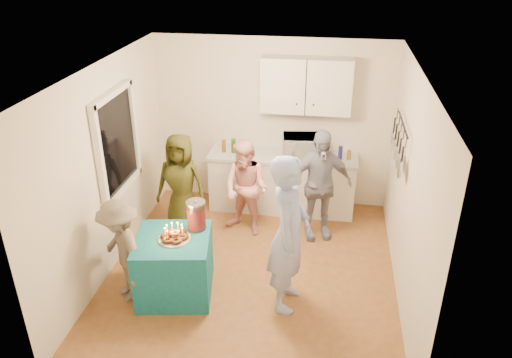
# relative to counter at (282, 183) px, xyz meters

# --- Properties ---
(floor) EXTENTS (4.00, 4.00, 0.00)m
(floor) POSITION_rel_counter_xyz_m (-0.20, -1.70, -0.43)
(floor) COLOR brown
(floor) RESTS_ON ground
(ceiling) EXTENTS (4.00, 4.00, 0.00)m
(ceiling) POSITION_rel_counter_xyz_m (-0.20, -1.70, 2.17)
(ceiling) COLOR white
(ceiling) RESTS_ON floor
(back_wall) EXTENTS (3.60, 3.60, 0.00)m
(back_wall) POSITION_rel_counter_xyz_m (-0.20, 0.30, 0.87)
(back_wall) COLOR silver
(back_wall) RESTS_ON floor
(left_wall) EXTENTS (4.00, 4.00, 0.00)m
(left_wall) POSITION_rel_counter_xyz_m (-2.00, -1.70, 0.87)
(left_wall) COLOR silver
(left_wall) RESTS_ON floor
(right_wall) EXTENTS (4.00, 4.00, 0.00)m
(right_wall) POSITION_rel_counter_xyz_m (1.60, -1.70, 0.87)
(right_wall) COLOR silver
(right_wall) RESTS_ON floor
(window_night) EXTENTS (0.04, 1.00, 1.20)m
(window_night) POSITION_rel_counter_xyz_m (-1.97, -1.40, 1.12)
(window_night) COLOR black
(window_night) RESTS_ON left_wall
(counter) EXTENTS (2.20, 0.58, 0.86)m
(counter) POSITION_rel_counter_xyz_m (0.00, 0.00, 0.00)
(counter) COLOR white
(counter) RESTS_ON floor
(countertop) EXTENTS (2.24, 0.62, 0.05)m
(countertop) POSITION_rel_counter_xyz_m (0.00, -0.00, 0.46)
(countertop) COLOR beige
(countertop) RESTS_ON counter
(upper_cabinet) EXTENTS (1.30, 0.30, 0.80)m
(upper_cabinet) POSITION_rel_counter_xyz_m (0.30, 0.15, 1.52)
(upper_cabinet) COLOR white
(upper_cabinet) RESTS_ON back_wall
(pot_rack) EXTENTS (0.12, 1.00, 0.60)m
(pot_rack) POSITION_rel_counter_xyz_m (1.52, -1.00, 1.17)
(pot_rack) COLOR black
(pot_rack) RESTS_ON right_wall
(microwave) EXTENTS (0.63, 0.47, 0.32)m
(microwave) POSITION_rel_counter_xyz_m (0.29, 0.00, 0.64)
(microwave) COLOR white
(microwave) RESTS_ON countertop
(party_table) EXTENTS (0.98, 0.98, 0.76)m
(party_table) POSITION_rel_counter_xyz_m (-1.04, -2.24, -0.05)
(party_table) COLOR #126779
(party_table) RESTS_ON floor
(donut_cake) EXTENTS (0.38, 0.38, 0.18)m
(donut_cake) POSITION_rel_counter_xyz_m (-1.01, -2.25, 0.42)
(donut_cake) COLOR #381C0C
(donut_cake) RESTS_ON party_table
(punch_jar) EXTENTS (0.22, 0.22, 0.34)m
(punch_jar) POSITION_rel_counter_xyz_m (-0.81, -1.99, 0.50)
(punch_jar) COLOR #B30E17
(punch_jar) RESTS_ON party_table
(man_birthday) EXTENTS (0.51, 0.73, 1.88)m
(man_birthday) POSITION_rel_counter_xyz_m (0.30, -2.23, 0.51)
(man_birthday) COLOR #A0B2E9
(man_birthday) RESTS_ON floor
(woman_back_left) EXTENTS (0.76, 0.53, 1.48)m
(woman_back_left) POSITION_rel_counter_xyz_m (-1.34, -0.85, 0.31)
(woman_back_left) COLOR #595B1A
(woman_back_left) RESTS_ON floor
(woman_back_center) EXTENTS (0.84, 0.75, 1.40)m
(woman_back_center) POSITION_rel_counter_xyz_m (-0.43, -0.78, 0.27)
(woman_back_center) COLOR pink
(woman_back_center) RESTS_ON floor
(woman_back_right) EXTENTS (1.02, 0.65, 1.61)m
(woman_back_right) POSITION_rel_counter_xyz_m (0.57, -0.72, 0.38)
(woman_back_right) COLOR #101537
(woman_back_right) RESTS_ON floor
(child_near_left) EXTENTS (0.92, 0.94, 1.29)m
(child_near_left) POSITION_rel_counter_xyz_m (-1.60, -2.41, 0.21)
(child_near_left) COLOR #5E544B
(child_near_left) RESTS_ON floor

